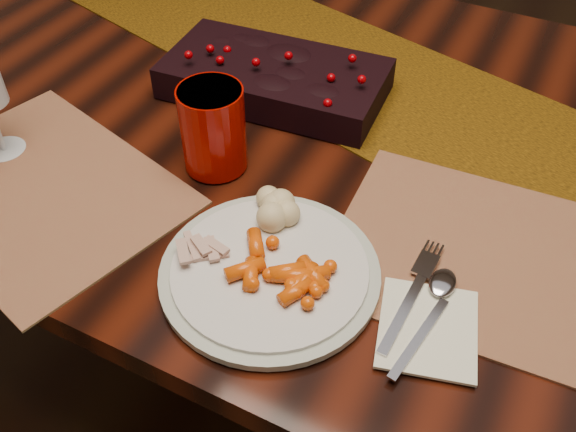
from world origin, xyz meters
The scene contains 14 objects.
floor centered at (0.00, 0.00, 0.00)m, with size 5.00×5.00×0.00m, color black.
dining_table centered at (0.00, 0.00, 0.38)m, with size 1.80×1.00×0.75m, color black.
table_runner centered at (-0.05, 0.13, 0.75)m, with size 1.61×0.33×0.00m, color #513816.
centerpiece centered at (-0.20, 0.03, 0.79)m, with size 0.36×0.19×0.07m, color black, non-canonical shape.
placemat_main centered at (0.23, -0.17, 0.75)m, with size 0.41×0.30×0.00m, color #9A6447.
placemat_second centered at (-0.38, -0.33, 0.75)m, with size 0.40×0.30×0.00m, color brown.
dinner_plate centered at (-0.01, -0.33, 0.76)m, with size 0.27×0.27×0.02m, color silver.
baby_carrots centered at (0.00, -0.34, 0.78)m, with size 0.11×0.09×0.02m, color #D14706, non-canonical shape.
mashed_potatoes centered at (-0.05, -0.24, 0.79)m, with size 0.08×0.07×0.04m, color beige, non-canonical shape.
turkey_shreds centered at (-0.10, -0.35, 0.78)m, with size 0.08×0.06×0.02m, color beige, non-canonical shape.
napkin centered at (0.19, -0.32, 0.76)m, with size 0.11×0.13×0.00m, color beige.
fork centered at (0.16, -0.29, 0.76)m, with size 0.02×0.17×0.00m, color #ABAEC5, non-canonical shape.
spoon centered at (0.18, -0.31, 0.76)m, with size 0.03×0.16×0.00m, color silver, non-canonical shape.
red_cup centered at (-0.18, -0.17, 0.82)m, with size 0.09×0.09×0.13m, color #8B0700.
Camera 1 is at (0.24, -0.78, 1.37)m, focal length 40.00 mm.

